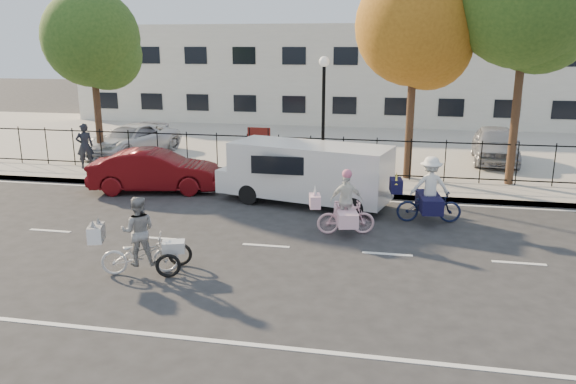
% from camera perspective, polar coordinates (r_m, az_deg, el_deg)
% --- Properties ---
extents(ground, '(120.00, 120.00, 0.00)m').
position_cam_1_polar(ground, '(14.13, -2.25, -5.48)').
color(ground, '#333334').
extents(road_markings, '(60.00, 9.52, 0.01)m').
position_cam_1_polar(road_markings, '(14.12, -2.25, -5.46)').
color(road_markings, silver).
rests_on(road_markings, ground).
extents(curb, '(60.00, 0.10, 0.15)m').
position_cam_1_polar(curb, '(18.83, 1.28, -0.01)').
color(curb, '#A8A399').
rests_on(curb, ground).
extents(sidewalk, '(60.00, 2.20, 0.15)m').
position_cam_1_polar(sidewalk, '(19.83, 1.79, 0.76)').
color(sidewalk, '#A8A399').
rests_on(sidewalk, ground).
extents(parking_lot, '(60.00, 15.60, 0.15)m').
position_cam_1_polar(parking_lot, '(28.46, 4.72, 5.05)').
color(parking_lot, '#A8A399').
rests_on(parking_lot, ground).
extents(iron_fence, '(58.00, 0.06, 1.50)m').
position_cam_1_polar(iron_fence, '(20.71, 2.31, 3.70)').
color(iron_fence, black).
rests_on(iron_fence, sidewalk).
extents(building, '(34.00, 10.00, 6.00)m').
position_cam_1_polar(building, '(38.05, 6.56, 11.92)').
color(building, silver).
rests_on(building, ground).
extents(lamppost, '(0.36, 0.36, 4.33)m').
position_cam_1_polar(lamppost, '(19.93, 3.64, 9.67)').
color(lamppost, black).
rests_on(lamppost, sidewalk).
extents(street_sign, '(0.85, 0.06, 1.80)m').
position_cam_1_polar(street_sign, '(20.59, -2.96, 5.09)').
color(street_sign, black).
rests_on(street_sign, sidewalk).
extents(zebra_trike, '(2.03, 1.29, 1.75)m').
position_cam_1_polar(zebra_trike, '(12.68, -14.85, -5.16)').
color(zebra_trike, silver).
rests_on(zebra_trike, ground).
extents(unicorn_bike, '(1.79, 1.28, 1.77)m').
position_cam_1_polar(unicorn_bike, '(14.84, 5.80, -1.88)').
color(unicorn_bike, '#FFC2CD').
rests_on(unicorn_bike, ground).
extents(bull_bike, '(2.06, 1.43, 1.89)m').
position_cam_1_polar(bull_bike, '(16.24, 14.08, -0.42)').
color(bull_bike, '#111838').
rests_on(bull_bike, ground).
extents(white_van, '(5.72, 2.95, 1.91)m').
position_cam_1_polar(white_van, '(17.45, 1.90, 2.10)').
color(white_van, white).
rests_on(white_van, ground).
extents(red_sedan, '(4.56, 2.34, 1.43)m').
position_cam_1_polar(red_sedan, '(19.59, -13.32, 2.11)').
color(red_sedan, '#5B0A0E').
rests_on(red_sedan, ground).
extents(pedestrian, '(0.77, 0.73, 1.77)m').
position_cam_1_polar(pedestrian, '(23.35, -19.95, 4.43)').
color(pedestrian, black).
rests_on(pedestrian, sidewalk).
extents(lot_car_a, '(2.61, 4.51, 1.23)m').
position_cam_1_polar(lot_car_a, '(25.53, -16.02, 4.96)').
color(lot_car_a, '#989A9F').
rests_on(lot_car_a, parking_lot).
extents(lot_car_b, '(3.51, 5.10, 1.30)m').
position_cam_1_polar(lot_car_b, '(25.76, -15.62, 5.15)').
color(lot_car_b, white).
rests_on(lot_car_b, parking_lot).
extents(lot_car_d, '(2.07, 4.45, 1.48)m').
position_cam_1_polar(lot_car_d, '(24.70, 20.31, 4.58)').
color(lot_car_d, '#9A9BA1').
rests_on(lot_car_d, parking_lot).
extents(tree_west, '(3.82, 3.82, 7.01)m').
position_cam_1_polar(tree_west, '(24.27, -18.95, 14.10)').
color(tree_west, '#442D1D').
rests_on(tree_west, ground).
extents(tree_mid, '(4.12, 4.12, 7.56)m').
position_cam_1_polar(tree_mid, '(20.50, 13.17, 15.57)').
color(tree_mid, '#442D1D').
rests_on(tree_mid, ground).
extents(tree_east, '(4.87, 4.87, 8.92)m').
position_cam_1_polar(tree_east, '(20.68, 23.51, 17.43)').
color(tree_east, '#442D1D').
rests_on(tree_east, ground).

